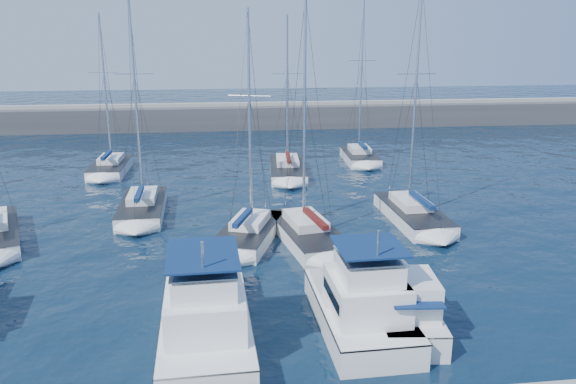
{
  "coord_description": "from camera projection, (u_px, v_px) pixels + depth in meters",
  "views": [
    {
      "loc": [
        -1.43,
        -26.07,
        12.54
      ],
      "look_at": [
        2.68,
        7.54,
        3.0
      ],
      "focal_mm": 35.0,
      "sensor_mm": 36.0,
      "label": 1
    }
  ],
  "objects": [
    {
      "name": "sailboat_back_a",
      "position": [
        110.0,
        167.0,
        52.51
      ],
      "size": [
        3.18,
        7.38,
        14.76
      ],
      "rotation": [
        0.0,
        0.0,
        -0.02
      ],
      "color": "white",
      "rests_on": "ground"
    },
    {
      "name": "sailboat_mid_b",
      "position": [
        142.0,
        207.0,
        40.38
      ],
      "size": [
        3.3,
        8.13,
        15.92
      ],
      "rotation": [
        0.0,
        0.0,
        0.03
      ],
      "color": "white",
      "rests_on": "ground"
    },
    {
      "name": "sailboat_mid_c",
      "position": [
        249.0,
        233.0,
        35.13
      ],
      "size": [
        5.14,
        7.83,
        14.38
      ],
      "rotation": [
        0.0,
        0.0,
        -0.33
      ],
      "color": "white",
      "rests_on": "ground"
    },
    {
      "name": "sailboat_back_c",
      "position": [
        360.0,
        156.0,
        57.06
      ],
      "size": [
        3.45,
        7.27,
        16.13
      ],
      "rotation": [
        0.0,
        0.0,
        -0.06
      ],
      "color": "white",
      "rests_on": "ground"
    },
    {
      "name": "motor_yacht_stbd_outer",
      "position": [
        406.0,
        312.0,
        24.29
      ],
      "size": [
        3.15,
        5.83,
        3.2
      ],
      "rotation": [
        0.0,
        0.0,
        -0.1
      ],
      "color": "white",
      "rests_on": "ground"
    },
    {
      "name": "sailboat_back_b",
      "position": [
        288.0,
        169.0,
        51.87
      ],
      "size": [
        3.86,
        9.21,
        14.6
      ],
      "rotation": [
        0.0,
        0.0,
        -0.08
      ],
      "color": "white",
      "rests_on": "ground"
    },
    {
      "name": "breakwater",
      "position": [
        230.0,
        120.0,
        77.87
      ],
      "size": [
        160.0,
        6.0,
        4.45
      ],
      "color": "#424244",
      "rests_on": "ground"
    },
    {
      "name": "sailboat_mid_e",
      "position": [
        412.0,
        214.0,
        38.96
      ],
      "size": [
        3.27,
        8.63,
        16.07
      ],
      "rotation": [
        0.0,
        0.0,
        0.03
      ],
      "color": "white",
      "rests_on": "ground"
    },
    {
      "name": "motor_yacht_stbd_inner",
      "position": [
        362.0,
        307.0,
        24.33
      ],
      "size": [
        3.79,
        7.75,
        4.69
      ],
      "rotation": [
        0.0,
        0.0,
        0.03
      ],
      "color": "white",
      "rests_on": "ground"
    },
    {
      "name": "sailboat_mid_d",
      "position": [
        308.0,
        233.0,
        35.13
      ],
      "size": [
        4.52,
        8.74,
        15.07
      ],
      "rotation": [
        0.0,
        0.0,
        0.17
      ],
      "color": "white",
      "rests_on": "ground"
    },
    {
      "name": "motor_yacht_port_inner",
      "position": [
        206.0,
        315.0,
        23.65
      ],
      "size": [
        4.01,
        9.98,
        4.69
      ],
      "rotation": [
        0.0,
        0.0,
        0.03
      ],
      "color": "white",
      "rests_on": "ground"
    },
    {
      "name": "ground",
      "position": [
        254.0,
        290.0,
        28.48
      ],
      "size": [
        220.0,
        220.0,
        0.0
      ],
      "primitive_type": "plane",
      "color": "black",
      "rests_on": "ground"
    }
  ]
}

